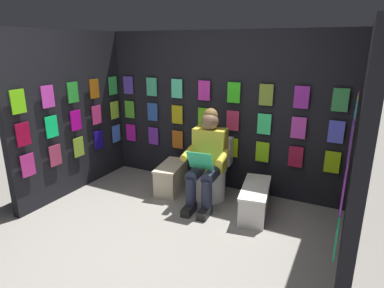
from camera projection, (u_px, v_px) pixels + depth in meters
The scene contains 8 objects.
ground_plane at pixel (138, 260), 3.07m from camera, with size 30.00×30.00×0.00m, color gray.
display_wall_back at pixel (221, 112), 4.42m from camera, with size 3.42×0.14×2.10m.
display_wall_left at pixel (361, 151), 2.83m from camera, with size 0.14×1.91×2.10m.
display_wall_right at pixel (71, 114), 4.31m from camera, with size 0.14×1.91×2.10m.
toilet at pixel (213, 173), 4.26m from camera, with size 0.42×0.57×0.77m.
person_reading at pixel (207, 158), 3.98m from camera, with size 0.55×0.71×1.19m.
comic_longbox_near at pixel (171, 178), 4.46m from camera, with size 0.39×0.66×0.38m.
comic_longbox_far at pixel (255, 200), 3.86m from camera, with size 0.42×0.81×0.35m.
Camera 1 is at (-1.64, 2.10, 1.94)m, focal length 30.80 mm.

